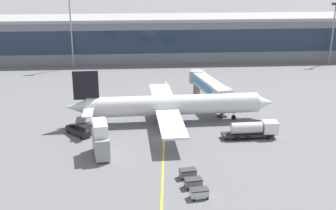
{
  "coord_description": "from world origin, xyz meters",
  "views": [
    {
      "loc": [
        -4.92,
        -78.11,
        33.03
      ],
      "look_at": [
        1.2,
        7.17,
        4.5
      ],
      "focal_mm": 46.67,
      "sensor_mm": 36.0,
      "label": 1
    }
  ],
  "objects_px": {
    "belt_loader": "(78,130)",
    "baggage_cart_1": "(193,183)",
    "fuel_tanker": "(254,129)",
    "baggage_cart_2": "(188,173)",
    "main_airliner": "(172,105)",
    "catering_lift": "(101,140)",
    "baggage_cart_0": "(199,193)"
  },
  "relations": [
    {
      "from": "fuel_tanker",
      "to": "baggage_cart_2",
      "type": "bearing_deg",
      "value": -133.42
    },
    {
      "from": "catering_lift",
      "to": "baggage_cart_0",
      "type": "xyz_separation_m",
      "value": [
        15.29,
        -15.62,
        -2.28
      ]
    },
    {
      "from": "catering_lift",
      "to": "fuel_tanker",
      "type": "bearing_deg",
      "value": 12.0
    },
    {
      "from": "main_airliner",
      "to": "belt_loader",
      "type": "height_order",
      "value": "main_airliner"
    },
    {
      "from": "catering_lift",
      "to": "baggage_cart_1",
      "type": "distance_m",
      "value": 19.49
    },
    {
      "from": "belt_loader",
      "to": "catering_lift",
      "type": "bearing_deg",
      "value": -62.26
    },
    {
      "from": "belt_loader",
      "to": "baggage_cart_2",
      "type": "bearing_deg",
      "value": -44.49
    },
    {
      "from": "baggage_cart_1",
      "to": "baggage_cart_0",
      "type": "bearing_deg",
      "value": -81.56
    },
    {
      "from": "fuel_tanker",
      "to": "main_airliner",
      "type": "bearing_deg",
      "value": 147.04
    },
    {
      "from": "baggage_cart_1",
      "to": "catering_lift",
      "type": "bearing_deg",
      "value": 139.96
    },
    {
      "from": "belt_loader",
      "to": "baggage_cart_1",
      "type": "bearing_deg",
      "value": -48.17
    },
    {
      "from": "catering_lift",
      "to": "baggage_cart_1",
      "type": "bearing_deg",
      "value": -40.04
    },
    {
      "from": "fuel_tanker",
      "to": "baggage_cart_0",
      "type": "height_order",
      "value": "fuel_tanker"
    },
    {
      "from": "fuel_tanker",
      "to": "belt_loader",
      "type": "bearing_deg",
      "value": 173.67
    },
    {
      "from": "fuel_tanker",
      "to": "belt_loader",
      "type": "relative_size",
      "value": 1.83
    },
    {
      "from": "main_airliner",
      "to": "baggage_cart_2",
      "type": "bearing_deg",
      "value": -88.7
    },
    {
      "from": "belt_loader",
      "to": "baggage_cart_1",
      "type": "distance_m",
      "value": 30.06
    },
    {
      "from": "catering_lift",
      "to": "belt_loader",
      "type": "xyz_separation_m",
      "value": [
        -5.23,
        9.95,
        -2.07
      ]
    },
    {
      "from": "baggage_cart_1",
      "to": "baggage_cart_2",
      "type": "xyz_separation_m",
      "value": [
        -0.47,
        3.17,
        0.0
      ]
    },
    {
      "from": "baggage_cart_2",
      "to": "belt_loader",
      "type": "bearing_deg",
      "value": 135.51
    },
    {
      "from": "main_airliner",
      "to": "fuel_tanker",
      "type": "bearing_deg",
      "value": -32.96
    },
    {
      "from": "main_airliner",
      "to": "baggage_cart_1",
      "type": "bearing_deg",
      "value": -87.9
    },
    {
      "from": "fuel_tanker",
      "to": "baggage_cart_2",
      "type": "xyz_separation_m",
      "value": [
        -14.61,
        -15.44,
        -0.96
      ]
    },
    {
      "from": "fuel_tanker",
      "to": "baggage_cart_2",
      "type": "distance_m",
      "value": 21.28
    },
    {
      "from": "catering_lift",
      "to": "baggage_cart_1",
      "type": "xyz_separation_m",
      "value": [
        14.82,
        -12.45,
        -2.28
      ]
    },
    {
      "from": "main_airliner",
      "to": "fuel_tanker",
      "type": "distance_m",
      "value": 18.22
    },
    {
      "from": "catering_lift",
      "to": "belt_loader",
      "type": "distance_m",
      "value": 11.43
    },
    {
      "from": "fuel_tanker",
      "to": "baggage_cart_1",
      "type": "distance_m",
      "value": 23.39
    },
    {
      "from": "baggage_cart_1",
      "to": "main_airliner",
      "type": "bearing_deg",
      "value": 92.1
    },
    {
      "from": "main_airliner",
      "to": "catering_lift",
      "type": "height_order",
      "value": "main_airliner"
    },
    {
      "from": "baggage_cart_2",
      "to": "main_airliner",
      "type": "bearing_deg",
      "value": 91.3
    },
    {
      "from": "belt_loader",
      "to": "baggage_cart_0",
      "type": "relative_size",
      "value": 2.09
    }
  ]
}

